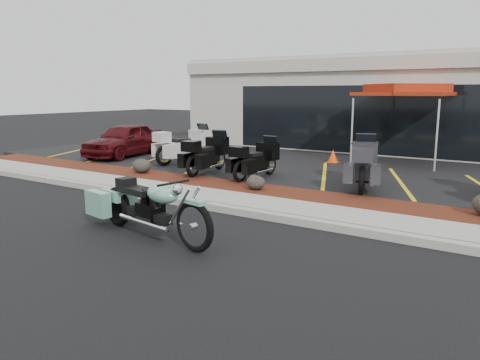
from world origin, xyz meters
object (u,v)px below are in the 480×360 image
Objects in this scene: parked_car at (124,140)px; hero_cruiser at (194,219)px; touring_white at (203,142)px; traffic_cone at (333,156)px; popup_canopy at (406,91)px.

hero_cruiser is at bearing -47.08° from parked_car.
traffic_cone is (4.01, 2.16, -0.44)m from touring_white.
hero_cruiser is at bearing -69.27° from popup_canopy.
parked_car is at bearing 152.51° from hero_cruiser.
touring_white is 4.57m from traffic_cone.
hero_cruiser is 11.05m from popup_canopy.
hero_cruiser is 9.66m from traffic_cone.
traffic_cone is (-1.50, 9.54, -0.19)m from hero_cruiser.
parked_car is (-3.24, -0.63, -0.04)m from touring_white.
popup_canopy is at bearing 33.56° from traffic_cone.
hero_cruiser reaches higher than traffic_cone.
traffic_cone is at bearing -123.17° from popup_canopy.
parked_car is 10.25m from popup_canopy.
popup_canopy is at bearing -47.72° from touring_white.
popup_canopy is (0.48, 10.85, 2.01)m from hero_cruiser.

